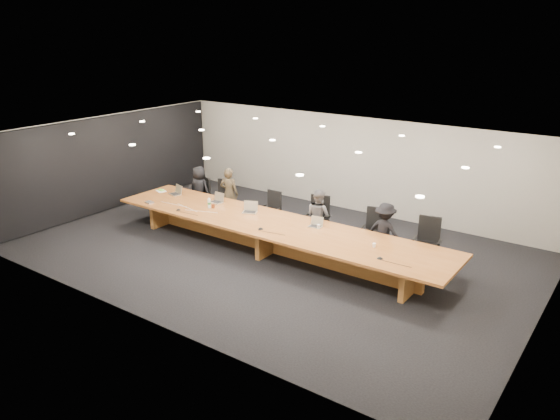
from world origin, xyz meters
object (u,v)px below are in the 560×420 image
(chair_mid_right, at_px, (317,219))
(person_b, at_px, (229,194))
(chair_far_left, at_px, (201,195))
(mic_right, at_px, (380,258))
(chair_right, at_px, (374,231))
(paper_cup_far, at_px, (374,245))
(person_a, at_px, (199,189))
(mic_center, at_px, (261,228))
(chair_far_right, at_px, (427,243))
(chair_mid_left, at_px, (270,210))
(laptop_a, at_px, (175,190))
(water_bottle, at_px, (209,203))
(person_c, at_px, (318,216))
(paper_cup_near, at_px, (318,226))
(mic_left, at_px, (178,210))
(laptop_b, at_px, (216,198))
(laptop_c, at_px, (250,207))
(av_box, at_px, (149,202))
(person_d, at_px, (385,232))
(conference_table, at_px, (273,232))
(amber_mug, at_px, (213,206))
(laptop_d, at_px, (315,222))

(chair_mid_right, bearing_deg, person_b, 167.50)
(chair_far_left, relative_size, mic_right, 8.04)
(chair_right, xyz_separation_m, paper_cup_far, (0.63, -1.29, 0.23))
(person_a, relative_size, mic_center, 10.35)
(mic_right, bearing_deg, chair_right, 119.46)
(chair_far_left, height_order, chair_far_right, chair_far_right)
(chair_mid_left, xyz_separation_m, person_a, (-2.57, -0.00, 0.15))
(laptop_a, xyz_separation_m, water_bottle, (1.59, -0.32, -0.01))
(person_c, relative_size, mic_center, 10.59)
(chair_far_left, height_order, chair_right, chair_right)
(paper_cup_near, bearing_deg, mic_right, -21.45)
(mic_left, bearing_deg, laptop_b, 70.38)
(person_c, distance_m, laptop_c, 1.75)
(av_box, bearing_deg, person_d, 23.96)
(laptop_a, height_order, av_box, laptop_a)
(person_c, height_order, laptop_b, person_c)
(conference_table, height_order, chair_mid_left, chair_mid_left)
(person_a, relative_size, person_b, 0.91)
(chair_right, height_order, laptop_a, chair_right)
(chair_far_right, xyz_separation_m, laptop_b, (-5.54, -0.87, 0.29))
(mic_right, bearing_deg, conference_table, 171.78)
(conference_table, relative_size, person_a, 6.58)
(chair_mid_left, height_order, person_a, person_a)
(person_c, xyz_separation_m, laptop_a, (-4.18, -0.89, 0.18))
(mic_left, bearing_deg, chair_far_left, 117.97)
(conference_table, bearing_deg, paper_cup_far, 1.05)
(person_b, relative_size, person_c, 1.07)
(chair_mid_right, bearing_deg, laptop_c, -159.20)
(conference_table, height_order, person_b, person_b)
(laptop_c, xyz_separation_m, mic_right, (3.96, -0.73, -0.13))
(chair_mid_right, distance_m, mic_left, 3.57)
(chair_right, height_order, person_d, person_d)
(chair_far_right, height_order, paper_cup_near, chair_far_right)
(chair_mid_right, distance_m, mic_center, 1.79)
(person_b, relative_size, av_box, 6.80)
(person_c, distance_m, paper_cup_near, 1.02)
(paper_cup_near, bearing_deg, amber_mug, -174.35)
(mic_right, bearing_deg, laptop_a, 173.65)
(conference_table, relative_size, chair_mid_left, 8.51)
(av_box, height_order, mic_right, same)
(laptop_b, bearing_deg, av_box, -139.82)
(chair_mid_right, height_order, mic_center, chair_mid_right)
(chair_right, xyz_separation_m, person_c, (-1.46, -0.15, 0.13))
(av_box, bearing_deg, mic_left, 8.09)
(laptop_d, distance_m, water_bottle, 3.02)
(chair_mid_right, xyz_separation_m, laptop_a, (-4.12, -0.91, 0.29))
(chair_far_right, bearing_deg, amber_mug, -177.52)
(water_bottle, distance_m, paper_cup_far, 4.68)
(chair_far_right, relative_size, person_d, 0.86)
(mic_left, bearing_deg, paper_cup_far, 7.30)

